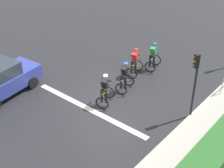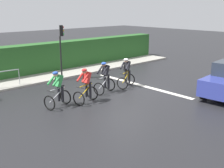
# 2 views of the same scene
# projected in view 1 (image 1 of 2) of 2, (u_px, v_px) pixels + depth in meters

# --- Properties ---
(ground_plane) EXTENTS (80.00, 80.00, 0.00)m
(ground_plane) POSITION_uv_depth(u_px,v_px,m) (106.00, 98.00, 17.75)
(ground_plane) COLOR black
(sidewalk_kerb) EXTENTS (2.80, 22.72, 0.12)m
(sidewalk_kerb) POSITION_uv_depth(u_px,v_px,m) (223.00, 120.00, 16.04)
(sidewalk_kerb) COLOR #9E998E
(sidewalk_kerb) RESTS_ON ground
(road_marking_stop_line) EXTENTS (7.00, 0.30, 0.01)m
(road_marking_stop_line) POSITION_uv_depth(u_px,v_px,m) (89.00, 109.00, 16.90)
(road_marking_stop_line) COLOR silver
(road_marking_stop_line) RESTS_ON ground
(cyclist_lead) EXTENTS (0.92, 1.21, 1.66)m
(cyclist_lead) POSITION_uv_depth(u_px,v_px,m) (153.00, 57.00, 20.01)
(cyclist_lead) COLOR black
(cyclist_lead) RESTS_ON ground
(cyclist_second) EXTENTS (0.93, 1.22, 1.66)m
(cyclist_second) POSITION_uv_depth(u_px,v_px,m) (135.00, 63.00, 19.37)
(cyclist_second) COLOR black
(cyclist_second) RESTS_ON ground
(cyclist_mid) EXTENTS (0.93, 1.22, 1.66)m
(cyclist_mid) POSITION_uv_depth(u_px,v_px,m) (125.00, 78.00, 17.97)
(cyclist_mid) COLOR black
(cyclist_mid) RESTS_ON ground
(cyclist_fourth) EXTENTS (1.03, 1.25, 1.66)m
(cyclist_fourth) POSITION_uv_depth(u_px,v_px,m) (105.00, 90.00, 16.90)
(cyclist_fourth) COLOR black
(cyclist_fourth) RESTS_ON ground
(car_navy) EXTENTS (2.15, 4.23, 1.76)m
(car_navy) POSITION_uv_depth(u_px,v_px,m) (1.00, 80.00, 17.62)
(car_navy) COLOR navy
(car_navy) RESTS_ON ground
(traffic_light_near_crossing) EXTENTS (0.27, 0.29, 3.34)m
(traffic_light_near_crossing) POSITION_uv_depth(u_px,v_px,m) (195.00, 77.00, 15.24)
(traffic_light_near_crossing) COLOR black
(traffic_light_near_crossing) RESTS_ON ground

